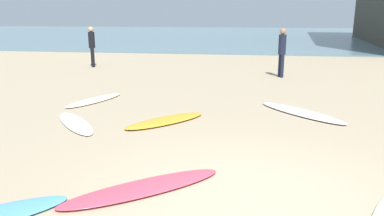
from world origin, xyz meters
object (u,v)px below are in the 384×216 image
beachgoer_near (92,45)px  beachgoer_mid (282,50)px  surfboard_0 (94,100)px  surfboard_6 (166,121)px  surfboard_1 (144,188)px  surfboard_4 (301,112)px  surfboard_3 (75,123)px

beachgoer_near → beachgoer_mid: size_ratio=0.98×
surfboard_0 → surfboard_6: bearing=-14.2°
surfboard_6 → beachgoer_mid: size_ratio=1.13×
beachgoer_mid → surfboard_6: bearing=138.1°
beachgoer_near → beachgoer_mid: beachgoer_mid is taller
surfboard_1 → beachgoer_mid: bearing=127.1°
surfboard_0 → surfboard_4: 5.56m
surfboard_0 → surfboard_1: bearing=-39.2°
surfboard_0 → beachgoer_mid: 7.43m
surfboard_4 → beachgoer_mid: bearing=-132.3°
surfboard_0 → beachgoer_mid: beachgoer_mid is taller
surfboard_6 → surfboard_4: bearing=63.1°
surfboard_3 → surfboard_6: bearing=-27.2°
surfboard_1 → beachgoer_mid: 10.37m
surfboard_4 → surfboard_6: size_ratio=1.21×
surfboard_6 → beachgoer_mid: (2.99, 6.70, 0.99)m
surfboard_0 → beachgoer_near: beachgoer_near is taller
surfboard_0 → beachgoer_near: size_ratio=1.14×
surfboard_4 → surfboard_6: (-3.11, -1.21, 0.00)m
surfboard_0 → surfboard_3: size_ratio=1.00×
surfboard_3 → beachgoer_near: 9.37m
surfboard_3 → surfboard_4: size_ratio=0.82×
surfboard_0 → surfboard_4: (5.53, -0.50, 0.01)m
surfboard_1 → surfboard_4: bearing=110.8°
surfboard_3 → beachgoer_mid: (4.93, 7.16, 1.01)m
surfboard_1 → surfboard_3: 3.70m
surfboard_3 → beachgoer_near: (-3.33, 8.71, 0.98)m
surfboard_1 → surfboard_4: surfboard_4 is taller
surfboard_1 → surfboard_6: surfboard_6 is taller
surfboard_4 → beachgoer_near: beachgoer_near is taller
beachgoer_mid → surfboard_0: bearing=114.7°
surfboard_3 → surfboard_4: bearing=-22.1°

